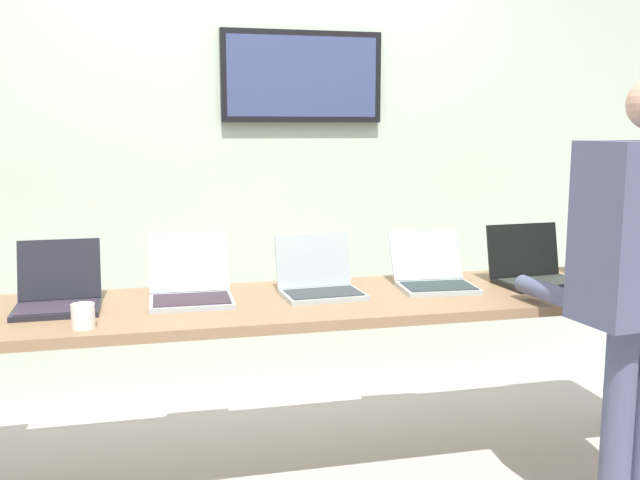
{
  "coord_description": "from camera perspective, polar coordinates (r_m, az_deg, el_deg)",
  "views": [
    {
      "loc": [
        -0.6,
        -2.73,
        1.45
      ],
      "look_at": [
        0.07,
        0.09,
        0.99
      ],
      "focal_mm": 40.1,
      "sensor_mm": 36.0,
      "label": 1
    }
  ],
  "objects": [
    {
      "name": "equipment_box",
      "position": [
        3.49,
        23.04,
        -0.48
      ],
      "size": [
        0.37,
        0.31,
        0.29
      ],
      "color": "#555A61",
      "rests_on": "workbench"
    },
    {
      "name": "workbench",
      "position": [
        2.88,
        -0.97,
        -5.58
      ],
      "size": [
        3.4,
        0.7,
        0.77
      ],
      "color": "#906D4C",
      "rests_on": "ground"
    },
    {
      "name": "back_wall",
      "position": [
        3.9,
        -4.53,
        6.65
      ],
      "size": [
        8.0,
        0.11,
        2.57
      ],
      "color": "beige",
      "rests_on": "ground"
    },
    {
      "name": "laptop_station_3",
      "position": [
        2.92,
        -0.07,
        -3.31
      ],
      "size": [
        0.34,
        0.3,
        0.24
      ],
      "color": "#A8B2B5",
      "rests_on": "workbench"
    },
    {
      "name": "laptop_station_5",
      "position": [
        3.27,
        16.69,
        -2.32
      ],
      "size": [
        0.37,
        0.32,
        0.25
      ],
      "color": "black",
      "rests_on": "workbench"
    },
    {
      "name": "person",
      "position": [
        2.71,
        24.2,
        -1.85
      ],
      "size": [
        0.48,
        0.62,
        1.62
      ],
      "color": "#4E5270",
      "rests_on": "ground"
    },
    {
      "name": "coffee_mug",
      "position": [
        2.57,
        -18.38,
        -5.79
      ],
      "size": [
        0.08,
        0.08,
        0.09
      ],
      "color": "white",
      "rests_on": "workbench"
    },
    {
      "name": "laptop_station_4",
      "position": [
        3.1,
        8.99,
        -2.75
      ],
      "size": [
        0.34,
        0.38,
        0.23
      ],
      "color": "#AAB4B4",
      "rests_on": "workbench"
    },
    {
      "name": "laptop_station_2",
      "position": [
        2.87,
        -10.29,
        -3.62
      ],
      "size": [
        0.33,
        0.37,
        0.25
      ],
      "color": "#AAB1B7",
      "rests_on": "workbench"
    },
    {
      "name": "laptop_station_1",
      "position": [
        2.87,
        -20.18,
        -4.05
      ],
      "size": [
        0.31,
        0.32,
        0.25
      ],
      "color": "black",
      "rests_on": "workbench"
    }
  ]
}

